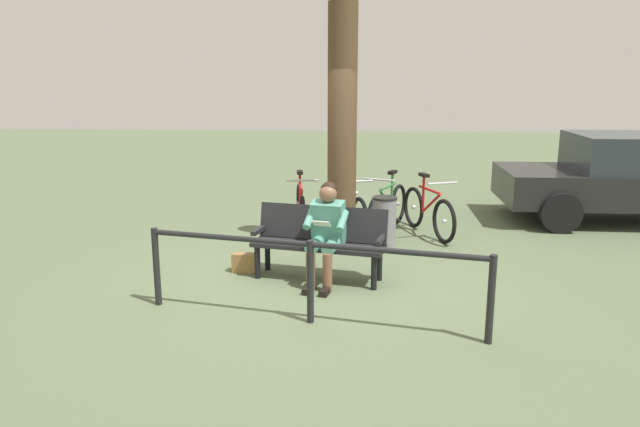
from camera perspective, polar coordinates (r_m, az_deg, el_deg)
ground_plane at (r=7.29m, az=-0.23°, el=-6.27°), size 40.00×40.00×0.00m
bench at (r=7.21m, az=0.00°, el=-2.28°), size 1.66×0.80×0.87m
person_reading at (r=6.98m, az=0.59°, el=-1.44°), size 0.54×0.82×1.20m
handbag at (r=7.56m, az=-7.22°, el=-4.71°), size 0.31×0.17×0.24m
tree_trunk at (r=8.32m, az=2.13°, el=8.04°), size 0.40×0.40×3.38m
litter_bin at (r=8.52m, az=6.17°, el=-0.87°), size 0.35×0.35×0.75m
bicycle_purple at (r=9.35m, az=10.30°, el=0.14°), size 0.71×1.59×0.94m
bicycle_red at (r=9.54m, az=6.49°, el=0.52°), size 0.73×1.58×0.94m
bicycle_orange at (r=9.36m, az=2.72°, el=0.35°), size 0.71×1.59×0.94m
bicycle_blue at (r=9.46m, az=-1.86°, el=0.50°), size 0.48×1.67×0.94m
railing_fence at (r=5.86m, az=-0.93°, el=-4.92°), size 3.43×0.78×0.85m
parked_car at (r=11.32m, az=27.86°, el=3.19°), size 4.22×2.06×1.47m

